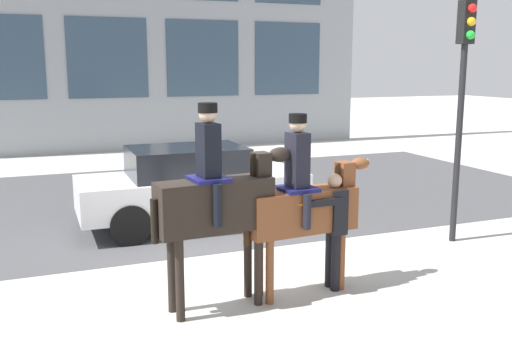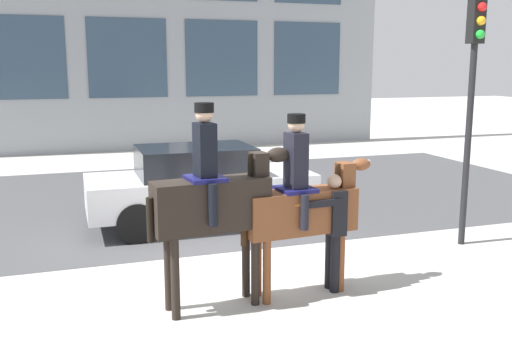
% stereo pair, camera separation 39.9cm
% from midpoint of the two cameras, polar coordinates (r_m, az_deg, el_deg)
% --- Properties ---
extents(ground_plane, '(80.00, 80.00, 0.00)m').
position_cam_midpoint_polar(ground_plane, '(9.17, -4.87, -9.31)').
color(ground_plane, '#B2AFA8').
extents(road_surface, '(19.89, 8.50, 0.01)m').
position_cam_midpoint_polar(road_surface, '(13.61, -10.60, -2.83)').
color(road_surface, '#444447').
rests_on(road_surface, ground_plane).
extents(mounted_horse_lead, '(1.93, 0.65, 2.66)m').
position_cam_midpoint_polar(mounted_horse_lead, '(7.20, -5.50, -3.01)').
color(mounted_horse_lead, black).
rests_on(mounted_horse_lead, ground_plane).
extents(mounted_horse_companion, '(1.95, 0.65, 2.48)m').
position_cam_midpoint_polar(mounted_horse_companion, '(7.73, 3.31, -3.40)').
color(mounted_horse_companion, brown).
rests_on(mounted_horse_companion, ground_plane).
extents(pedestrian_bystander, '(0.82, 0.44, 1.65)m').
position_cam_midpoint_polar(pedestrian_bystander, '(7.95, 6.28, -5.10)').
color(pedestrian_bystander, black).
rests_on(pedestrian_bystander, ground_plane).
extents(street_car_near_lane, '(4.35, 1.77, 1.57)m').
position_cam_midpoint_polar(street_car_near_lane, '(11.15, -7.49, -1.38)').
color(street_car_near_lane, silver).
rests_on(street_car_near_lane, ground_plane).
extents(traffic_light, '(0.24, 0.29, 4.18)m').
position_cam_midpoint_polar(traffic_light, '(10.39, 18.94, 8.24)').
color(traffic_light, black).
rests_on(traffic_light, ground_plane).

